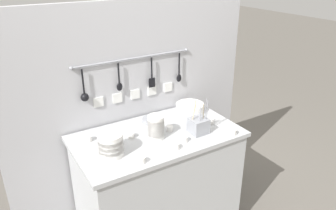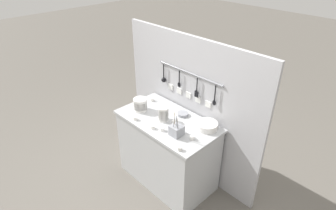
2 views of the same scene
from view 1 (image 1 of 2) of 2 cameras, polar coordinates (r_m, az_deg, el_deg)
name	(u,v)px [view 1 (image 1 of 2)]	position (r m, az deg, el deg)	size (l,w,h in m)	color
counter	(158,185)	(2.48, -1.75, -13.77)	(1.14, 0.63, 0.86)	#B7BABC
back_wall	(135,115)	(2.52, -5.82, -1.75)	(1.94, 0.09, 1.71)	#B2B2B7
bowl_stack_nested_right	(111,145)	(2.01, -9.94, -6.83)	(0.15, 0.15, 0.14)	white
bowl_stack_wide_centre	(156,127)	(2.17, -2.11, -3.84)	(0.11, 0.11, 0.16)	white
plate_stack	(190,108)	(2.56, 3.83, -0.50)	(0.22, 0.22, 0.07)	white
steel_mixing_bowl	(151,120)	(2.40, -3.05, -2.64)	(0.12, 0.12, 0.03)	#93969E
cutlery_caddy	(198,125)	(2.25, 5.30, -3.54)	(0.12, 0.12, 0.26)	#93969E
cup_edge_near	(233,132)	(2.28, 11.27, -4.64)	(0.05, 0.05, 0.04)	white
cup_centre	(89,138)	(2.22, -13.67, -5.67)	(0.05, 0.05, 0.04)	white
cup_beside_plates	(131,135)	(2.21, -6.46, -5.25)	(0.05, 0.05, 0.04)	white
cup_back_right	(142,160)	(1.95, -4.60, -9.51)	(0.05, 0.05, 0.04)	white
cup_back_left	(176,146)	(2.08, 1.40, -7.14)	(0.05, 0.05, 0.04)	white
cup_front_right	(184,139)	(2.15, 2.86, -5.94)	(0.05, 0.05, 0.04)	white
cup_edge_far	(170,129)	(2.28, 0.31, -4.12)	(0.05, 0.05, 0.04)	white
cup_mid_row	(211,121)	(2.40, 7.48, -2.83)	(0.05, 0.05, 0.04)	white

